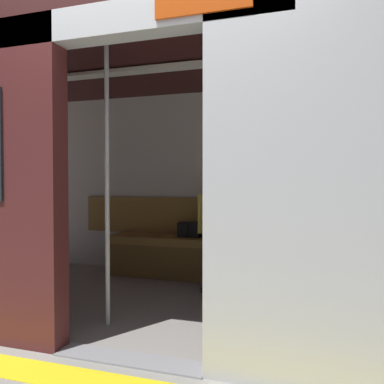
# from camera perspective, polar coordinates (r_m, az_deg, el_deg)

# --- Properties ---
(ground_plane) EXTENTS (60.00, 60.00, 0.00)m
(ground_plane) POSITION_cam_1_polar(r_m,az_deg,el_deg) (2.64, -9.25, -23.48)
(ground_plane) COLOR gray
(platform_edge_strip) EXTENTS (8.00, 0.24, 0.01)m
(platform_edge_strip) POSITION_cam_1_polar(r_m,az_deg,el_deg) (2.41, -12.83, -26.07)
(platform_edge_strip) COLOR yellow
(platform_edge_strip) RESTS_ON ground_plane
(train_car) EXTENTS (6.40, 2.55, 2.32)m
(train_car) POSITION_cam_1_polar(r_m,az_deg,el_deg) (3.47, -2.01, 8.13)
(train_car) COLOR silver
(train_car) RESTS_ON ground_plane
(bench_seat) EXTENTS (2.52, 0.44, 0.48)m
(bench_seat) POSITION_cam_1_polar(r_m,az_deg,el_deg) (4.38, 2.97, -8.40)
(bench_seat) COLOR olive
(bench_seat) RESTS_ON ground_plane
(person_seated) EXTENTS (0.55, 0.70, 1.20)m
(person_seated) POSITION_cam_1_polar(r_m,az_deg,el_deg) (4.26, 4.37, -4.23)
(person_seated) COLOR #D8CC4C
(person_seated) RESTS_ON ground_plane
(handbag) EXTENTS (0.26, 0.15, 0.17)m
(handbag) POSITION_cam_1_polar(r_m,az_deg,el_deg) (4.48, -0.37, -5.63)
(handbag) COLOR black
(handbag) RESTS_ON bench_seat
(book) EXTENTS (0.16, 0.22, 0.03)m
(book) POSITION_cam_1_polar(r_m,az_deg,el_deg) (4.32, 8.72, -6.86)
(book) COLOR silver
(book) RESTS_ON bench_seat
(grab_pole_door) EXTENTS (0.04, 0.04, 2.18)m
(grab_pole_door) POSITION_cam_1_polar(r_m,az_deg,el_deg) (3.04, -12.52, 1.00)
(grab_pole_door) COLOR silver
(grab_pole_door) RESTS_ON ground_plane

